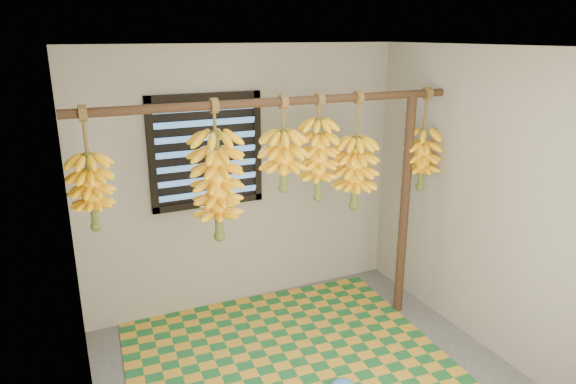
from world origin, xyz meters
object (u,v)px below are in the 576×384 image
support_post (404,209)px  banana_bunch_c (283,160)px  banana_bunch_d (318,159)px  banana_bunch_e (355,173)px  banana_bunch_a (92,192)px  woven_mat (283,353)px  banana_bunch_b (217,186)px  banana_bunch_f (422,159)px

support_post → banana_bunch_c: banana_bunch_c is taller
banana_bunch_d → banana_bunch_e: size_ratio=0.88×
banana_bunch_a → banana_bunch_c: same height
banana_bunch_e → support_post: bearing=0.0°
woven_mat → banana_bunch_b: 1.49m
banana_bunch_a → banana_bunch_f: bearing=-0.0°
banana_bunch_f → banana_bunch_c: bearing=-180.0°
banana_bunch_b → banana_bunch_d: 0.84m
banana_bunch_c → banana_bunch_d: 0.30m
woven_mat → banana_bunch_f: bearing=7.8°
banana_bunch_c → banana_bunch_d: same height
banana_bunch_c → banana_bunch_d: (0.30, 0.00, -0.02)m
support_post → banana_bunch_f: banana_bunch_f is taller
woven_mat → banana_bunch_c: (0.09, 0.19, 1.55)m
banana_bunch_a → banana_bunch_c: (1.38, -0.00, 0.07)m
support_post → banana_bunch_c: 1.30m
banana_bunch_b → banana_bunch_e: same height
woven_mat → banana_bunch_a: 1.97m
banana_bunch_a → banana_bunch_f: (2.70, -0.00, -0.05)m
banana_bunch_a → banana_bunch_b: bearing=0.0°
banana_bunch_b → banana_bunch_f: bearing=-0.0°
banana_bunch_a → banana_bunch_b: 0.86m
banana_bunch_c → banana_bunch_d: size_ratio=0.86×
banana_bunch_a → banana_bunch_b: size_ratio=0.80×
banana_bunch_b → banana_bunch_f: size_ratio=1.17×
woven_mat → banana_bunch_f: (1.41, 0.19, 1.43)m
banana_bunch_b → banana_bunch_f: same height
woven_mat → banana_bunch_a: size_ratio=2.93×
woven_mat → banana_bunch_e: (0.74, 0.19, 1.38)m
support_post → banana_bunch_a: bearing=180.0°
banana_bunch_a → banana_bunch_b: (0.85, 0.00, -0.07)m
support_post → banana_bunch_f: (0.15, 0.00, 0.43)m
banana_bunch_c → banana_bunch_f: same height
banana_bunch_d → banana_bunch_f: size_ratio=0.95×
banana_bunch_b → banana_bunch_c: size_ratio=1.43×
banana_bunch_a → support_post: bearing=-0.0°
banana_bunch_a → woven_mat: bearing=-8.6°
banana_bunch_d → woven_mat: bearing=-153.6°
woven_mat → banana_bunch_a: banana_bunch_a is taller
banana_bunch_a → banana_bunch_d: same height
support_post → banana_bunch_d: bearing=180.0°
support_post → banana_bunch_c: (-1.17, -0.00, 0.56)m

